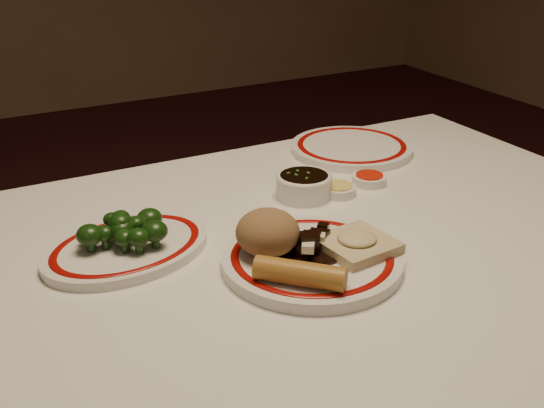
{
  "coord_description": "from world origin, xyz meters",
  "views": [
    {
      "loc": [
        -0.5,
        -0.77,
        1.23
      ],
      "look_at": [
        -0.05,
        0.07,
        0.8
      ],
      "focal_mm": 45.0,
      "sensor_mm": 36.0,
      "label": 1
    }
  ],
  "objects": [
    {
      "name": "dining_table",
      "position": [
        0.0,
        0.0,
        0.66
      ],
      "size": [
        1.2,
        0.9,
        0.75
      ],
      "color": "white",
      "rests_on": "ground"
    },
    {
      "name": "main_plate",
      "position": [
        -0.05,
        -0.05,
        0.76
      ],
      "size": [
        0.28,
        0.28,
        0.02
      ],
      "color": "white",
      "rests_on": "dining_table"
    },
    {
      "name": "rice_mound",
      "position": [
        -0.1,
        -0.01,
        0.8
      ],
      "size": [
        0.09,
        0.09,
        0.07
      ],
      "primitive_type": "ellipsoid",
      "color": "olive",
      "rests_on": "main_plate"
    },
    {
      "name": "spring_roll",
      "position": [
        -0.1,
        -0.11,
        0.78
      ],
      "size": [
        0.11,
        0.11,
        0.03
      ],
      "primitive_type": "cylinder",
      "rotation": [
        1.57,
        0.0,
        0.78
      ],
      "color": "#A87229",
      "rests_on": "main_plate"
    },
    {
      "name": "fried_wonton",
      "position": [
        0.02,
        -0.06,
        0.78
      ],
      "size": [
        0.11,
        0.11,
        0.03
      ],
      "color": "#C4B68A",
      "rests_on": "main_plate"
    },
    {
      "name": "stirfry_heap",
      "position": [
        -0.04,
        -0.03,
        0.78
      ],
      "size": [
        0.11,
        0.11,
        0.03
      ],
      "color": "black",
      "rests_on": "main_plate"
    },
    {
      "name": "broccoli_plate",
      "position": [
        -0.27,
        0.12,
        0.76
      ],
      "size": [
        0.3,
        0.27,
        0.02
      ],
      "color": "white",
      "rests_on": "dining_table"
    },
    {
      "name": "broccoli_pile",
      "position": [
        -0.27,
        0.12,
        0.79
      ],
      "size": [
        0.14,
        0.11,
        0.05
      ],
      "color": "#23471C",
      "rests_on": "broccoli_plate"
    },
    {
      "name": "soy_bowl",
      "position": [
        0.07,
        0.17,
        0.77
      ],
      "size": [
        0.1,
        0.1,
        0.04
      ],
      "color": "white",
      "rests_on": "dining_table"
    },
    {
      "name": "sweet_sour_dish",
      "position": [
        0.21,
        0.16,
        0.76
      ],
      "size": [
        0.06,
        0.06,
        0.02
      ],
      "color": "white",
      "rests_on": "dining_table"
    },
    {
      "name": "mustard_dish",
      "position": [
        0.13,
        0.15,
        0.76
      ],
      "size": [
        0.06,
        0.06,
        0.02
      ],
      "color": "white",
      "rests_on": "dining_table"
    },
    {
      "name": "far_plate",
      "position": [
        0.27,
        0.32,
        0.76
      ],
      "size": [
        0.27,
        0.27,
        0.02
      ],
      "color": "white",
      "rests_on": "dining_table"
    }
  ]
}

